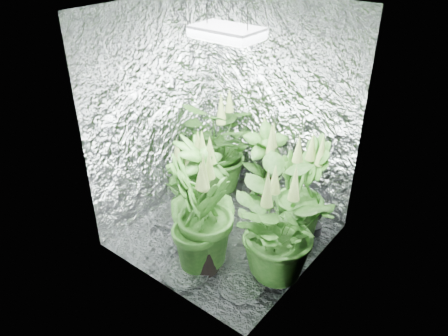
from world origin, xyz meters
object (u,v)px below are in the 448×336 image
Objects in this scene: plant_b at (265,168)px; plant_g at (201,217)px; plant_e at (274,229)px; circulation_fan at (311,216)px; plant_a at (218,144)px; plant_f at (184,188)px; plant_d at (202,199)px; plant_c at (301,192)px; grow_lamp at (227,33)px.

plant_b is 0.83× the size of plant_g.
plant_e is 0.57m from plant_g.
plant_a is at bearing 171.86° from circulation_fan.
plant_d is at bearing -25.55° from plant_f.
plant_c is 0.92× the size of plant_g.
plant_c is 0.33m from circulation_fan.
circulation_fan is at bearing 42.15° from grow_lamp.
plant_g reaches higher than plant_e.
plant_b is 1.03m from plant_e.
plant_c is 0.86m from plant_d.
plant_c reaches higher than circulation_fan.
plant_c is at bearing -24.47° from plant_b.
plant_c is (0.52, 0.39, -1.35)m from grow_lamp.
plant_a reaches higher than plant_e.
plant_f is at bearing 154.45° from plant_d.
grow_lamp is at bearing -88.34° from plant_b.
plant_b is 1.11× the size of plant_f.
circulation_fan is at bearing 50.49° from plant_d.
plant_g reaches higher than plant_d.
plant_d is 1.05m from circulation_fan.
grow_lamp reaches higher than plant_f.
circulation_fan is (0.63, 0.77, -0.33)m from plant_d.
plant_c reaches higher than plant_b.
plant_e is 1.06m from plant_f.
plant_c is at bearing 25.52° from plant_f.
plant_a is 0.55m from plant_b.
plant_a reaches higher than plant_f.
plant_f reaches higher than circulation_fan.
grow_lamp reaches higher than plant_b.
plant_d is 0.98× the size of plant_g.
plant_d is at bearing -131.97° from plant_c.
plant_e reaches higher than plant_f.
circulation_fan is (-0.03, 0.70, -0.30)m from plant_e.
plant_e is at bearing -81.07° from plant_c.
plant_d reaches higher than plant_b.
plant_c is at bearing 98.93° from plant_e.
plant_c is at bearing -9.51° from plant_a.
plant_e is 2.45× the size of circulation_fan.
plant_f is (-0.38, 0.18, -0.13)m from plant_d.
plant_g is at bearing -50.79° from plant_d.
plant_e is at bearing -92.87° from circulation_fan.
plant_d is at bearing 129.21° from plant_g.
plant_a is at bearing 134.19° from grow_lamp.
plant_c is at bearing 48.03° from plant_d.
grow_lamp is 1.23× the size of circulation_fan.
plant_g is (-0.50, -0.28, 0.06)m from plant_e.
plant_b is at bearing 127.56° from plant_e.
grow_lamp is at bearing -45.81° from plant_a.
plant_f is at bearing 173.97° from plant_e.
plant_g reaches higher than plant_b.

